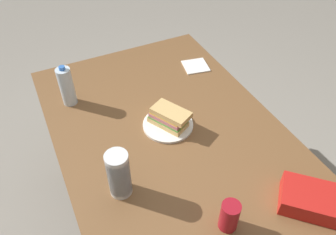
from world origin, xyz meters
name	(u,v)px	position (x,y,z in m)	size (l,w,h in m)	color
ground_plane	(172,222)	(0.00, 0.00, 0.00)	(8.00, 8.00, 0.00)	gray
dining_table	(173,150)	(0.00, 0.00, 0.65)	(1.51, 0.97, 0.74)	brown
paper_plate	(168,125)	(-0.07, 0.01, 0.74)	(0.23, 0.23, 0.01)	white
sandwich	(169,117)	(-0.07, 0.01, 0.79)	(0.20, 0.17, 0.08)	#DBB26B
soda_can_red	(229,216)	(0.46, -0.02, 0.80)	(0.07, 0.07, 0.12)	maroon
chip_bag	(314,200)	(0.53, 0.30, 0.77)	(0.23, 0.15, 0.07)	red
water_bottle_tall	(67,86)	(-0.42, -0.35, 0.83)	(0.07, 0.07, 0.21)	silver
plastic_cup_stack	(119,174)	(0.17, -0.30, 0.84)	(0.08, 0.08, 0.20)	silver
paper_napkin	(196,66)	(-0.43, 0.35, 0.74)	(0.13, 0.13, 0.01)	white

